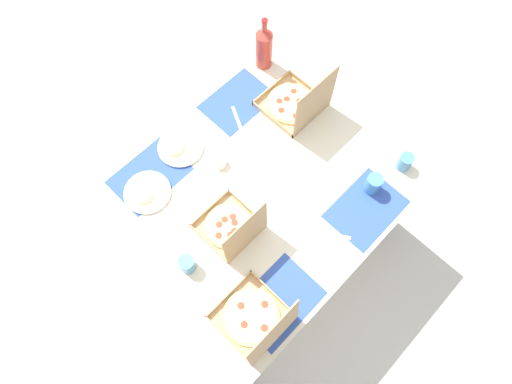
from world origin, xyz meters
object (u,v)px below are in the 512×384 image
object	(u,v)px
soda_bottle	(264,47)
plate_middle	(147,193)
cup_spare	(405,162)
condiment_bowl	(220,162)
cup_red	(373,184)
pizza_box_corner_right	(232,228)
pizza_box_corner_left	(256,321)
cup_clear_right	(187,264)
pizza_box_edge_far	(296,103)
plate_far_left	(180,147)

from	to	relation	value
soda_bottle	plate_middle	bearing A→B (deg)	8.48
cup_spare	condiment_bowl	distance (m)	0.90
cup_red	cup_spare	bearing A→B (deg)	169.98
pizza_box_corner_right	soda_bottle	size ratio (longest dim) A/B	0.90
cup_red	pizza_box_corner_left	bearing A→B (deg)	2.92
cup_spare	pizza_box_corner_right	bearing A→B (deg)	-23.65
pizza_box_corner_left	pizza_box_corner_right	distance (m)	0.43
pizza_box_corner_right	cup_clear_right	world-z (taller)	pizza_box_corner_right
soda_bottle	cup_spare	size ratio (longest dim) A/B	3.47
plate_middle	cup_red	xyz separation A→B (m)	(-0.77, 0.75, 0.05)
pizza_box_corner_left	cup_red	world-z (taller)	pizza_box_corner_left
pizza_box_edge_far	condiment_bowl	world-z (taller)	pizza_box_edge_far
plate_middle	plate_far_left	distance (m)	0.29
plate_far_left	cup_clear_right	size ratio (longest dim) A/B	2.51
pizza_box_corner_right	plate_middle	bearing A→B (deg)	-70.00
pizza_box_corner_left	plate_far_left	distance (m)	0.93
plate_far_left	soda_bottle	xyz separation A→B (m)	(-0.67, -0.07, 0.12)
condiment_bowl	cup_clear_right	bearing A→B (deg)	30.86
pizza_box_edge_far	soda_bottle	distance (m)	0.35
pizza_box_corner_left	pizza_box_edge_far	size ratio (longest dim) A/B	0.97
pizza_box_corner_right	cup_red	bearing A→B (deg)	152.34
cup_spare	cup_clear_right	world-z (taller)	cup_spare
pizza_box_edge_far	plate_far_left	size ratio (longest dim) A/B	1.42
plate_middle	cup_clear_right	xyz separation A→B (m)	(0.10, 0.41, 0.04)
cup_red	cup_clear_right	size ratio (longest dim) A/B	1.20
cup_spare	cup_clear_right	xyz separation A→B (m)	(1.08, -0.38, -0.00)
plate_far_left	cup_red	bearing A→B (deg)	121.13
cup_red	condiment_bowl	size ratio (longest dim) A/B	1.55
plate_far_left	cup_clear_right	world-z (taller)	cup_clear_right
plate_middle	soda_bottle	world-z (taller)	soda_bottle
plate_middle	cup_spare	bearing A→B (deg)	141.19
soda_bottle	plate_far_left	bearing A→B (deg)	5.84
cup_red	condiment_bowl	world-z (taller)	cup_red
pizza_box_edge_far	cup_red	bearing A→B (deg)	81.78
pizza_box_edge_far	cup_red	distance (m)	0.57
pizza_box_corner_right	plate_far_left	world-z (taller)	pizza_box_corner_right
pizza_box_edge_far	plate_far_left	world-z (taller)	pizza_box_edge_far
pizza_box_edge_far	cup_red	xyz separation A→B (m)	(0.08, 0.57, 0.01)
plate_middle	cup_clear_right	size ratio (longest dim) A/B	2.48
plate_middle	cup_red	world-z (taller)	cup_red
plate_far_left	pizza_box_edge_far	bearing A→B (deg)	156.26
plate_middle	pizza_box_edge_far	bearing A→B (deg)	168.00
cup_clear_right	condiment_bowl	size ratio (longest dim) A/B	1.29
pizza_box_corner_right	condiment_bowl	world-z (taller)	pizza_box_corner_right
pizza_box_corner_left	cup_red	size ratio (longest dim) A/B	2.87
soda_bottle	cup_spare	world-z (taller)	soda_bottle
soda_bottle	cup_spare	xyz separation A→B (m)	(-0.03, 0.93, -0.09)
plate_far_left	cup_clear_right	xyz separation A→B (m)	(0.38, 0.48, 0.04)
cup_clear_right	plate_far_left	bearing A→B (deg)	-128.33
cup_clear_right	condiment_bowl	world-z (taller)	cup_clear_right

